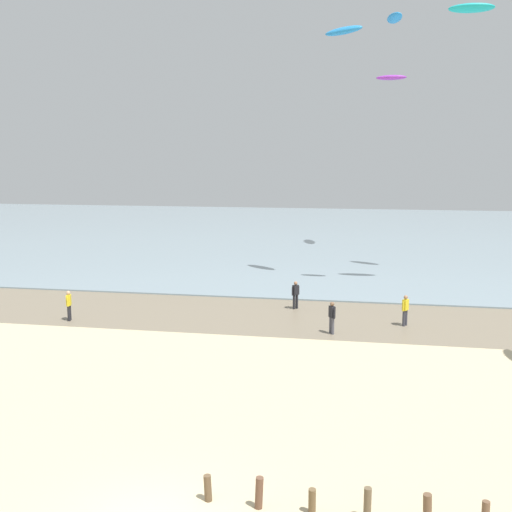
# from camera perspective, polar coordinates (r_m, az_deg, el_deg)

# --- Properties ---
(wet_sand_strip) EXTENTS (120.00, 8.07, 0.01)m
(wet_sand_strip) POSITION_cam_1_polar(r_m,az_deg,el_deg) (34.07, 1.31, -5.87)
(wet_sand_strip) COLOR #7A6D59
(wet_sand_strip) RESTS_ON ground
(sea) EXTENTS (160.00, 70.00, 0.10)m
(sea) POSITION_cam_1_polar(r_m,az_deg,el_deg) (72.26, 5.97, 2.30)
(sea) COLOR #7F939E
(sea) RESTS_ON ground
(person_nearest_camera) EXTENTS (0.37, 0.50, 1.71)m
(person_nearest_camera) POSITION_cam_1_polar(r_m,az_deg,el_deg) (30.71, 7.42, -5.90)
(person_nearest_camera) COLOR #4C4C56
(person_nearest_camera) RESTS_ON ground
(person_mid_beach) EXTENTS (0.43, 0.43, 1.71)m
(person_mid_beach) POSITION_cam_1_polar(r_m,az_deg,el_deg) (35.50, 3.88, -3.74)
(person_mid_beach) COLOR #232328
(person_mid_beach) RESTS_ON ground
(person_right_flank) EXTENTS (0.30, 0.56, 1.71)m
(person_right_flank) POSITION_cam_1_polar(r_m,az_deg,el_deg) (34.55, -17.81, -4.55)
(person_right_flank) COLOR #232328
(person_right_flank) RESTS_ON ground
(person_far_down_beach) EXTENTS (0.38, 0.49, 1.71)m
(person_far_down_beach) POSITION_cam_1_polar(r_m,az_deg,el_deg) (32.90, 14.37, -5.08)
(person_far_down_beach) COLOR #383842
(person_far_down_beach) RESTS_ON ground
(kite_aloft_0) EXTENTS (2.89, 1.06, 0.71)m
(kite_aloft_0) POSITION_cam_1_polar(r_m,az_deg,el_deg) (42.73, 20.31, 21.77)
(kite_aloft_0) COLOR #19B2B7
(kite_aloft_1) EXTENTS (1.94, 3.69, 0.91)m
(kite_aloft_1) POSITION_cam_1_polar(r_m,az_deg,el_deg) (59.44, 13.38, 21.69)
(kite_aloft_1) COLOR #2384D1
(kite_aloft_3) EXTENTS (3.22, 2.78, 0.82)m
(kite_aloft_3) POSITION_cam_1_polar(r_m,az_deg,el_deg) (43.92, 8.54, 20.93)
(kite_aloft_3) COLOR #2384D1
(kite_aloft_5) EXTENTS (2.04, 0.80, 0.35)m
(kite_aloft_5) POSITION_cam_1_polar(r_m,az_deg,el_deg) (41.57, 13.08, 16.62)
(kite_aloft_5) COLOR purple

